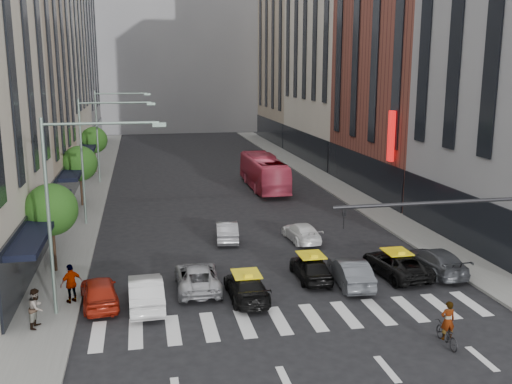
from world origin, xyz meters
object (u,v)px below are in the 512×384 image
car_white_front (146,292)px  bus (264,172)px  motorcycle (447,334)px  taxi_center (311,267)px  streetlamp_far (107,124)px  car_red (99,292)px  pedestrian_far (71,283)px  pedestrian_near (36,308)px  taxi_left (246,287)px  streetlamp_near (69,191)px  streetlamp_mid (95,145)px

car_white_front → bus: size_ratio=0.41×
motorcycle → taxi_center: bearing=-65.3°
streetlamp_far → bus: size_ratio=0.80×
car_red → motorcycle: 15.96m
pedestrian_far → pedestrian_near: bearing=29.1°
taxi_left → taxi_center: bearing=-153.5°
taxi_center → streetlamp_far: bearing=-67.6°
pedestrian_near → pedestrian_far: pedestrian_far is taller
car_white_front → bus: (11.43, 25.95, 0.82)m
taxi_left → pedestrian_far: bearing=-6.6°
car_red → taxi_center: car_red is taller
streetlamp_far → pedestrian_far: (-0.36, -30.80, -4.79)m
streetlamp_near → car_white_front: size_ratio=1.97×
streetlamp_near → taxi_center: (11.94, 2.20, -5.22)m
streetlamp_mid → pedestrian_far: 15.56m
pedestrian_near → pedestrian_far: bearing=-13.2°
bus → motorcycle: (0.68, -32.40, -1.10)m
taxi_center → pedestrian_near: bearing=15.2°
streetlamp_near → streetlamp_mid: same height
pedestrian_far → motorcycle: bearing=119.1°
streetlamp_near → motorcycle: (15.25, -6.17, -5.43)m
bus → pedestrian_far: 29.15m
car_white_front → taxi_center: bearing=-169.5°
streetlamp_near → pedestrian_near: streetlamp_near is taller
streetlamp_near → pedestrian_near: bearing=-139.5°
streetlamp_near → taxi_left: (8.03, 0.24, -5.26)m
car_red → taxi_center: (11.01, 1.31, -0.02)m
streetlamp_mid → motorcycle: size_ratio=4.95×
motorcycle → pedestrian_near: (-16.80, 4.84, 0.55)m
streetlamp_near → pedestrian_far: 4.95m
streetlamp_near → motorcycle: bearing=-22.0°
car_red → motorcycle: car_red is taller
streetlamp_far → car_red: (0.94, -31.11, -5.20)m
taxi_center → pedestrian_near: (-13.49, -3.53, 0.35)m
streetlamp_near → streetlamp_mid: (0.00, 16.00, 0.00)m
motorcycle → streetlamp_mid: bearing=-52.4°
streetlamp_near → streetlamp_far: (0.00, 32.00, 0.00)m
streetlamp_mid → streetlamp_far: same height
pedestrian_near → motorcycle: bearing=-93.9°
bus → car_red: bearing=61.9°
streetlamp_mid → pedestrian_near: bearing=-95.1°
car_white_front → pedestrian_near: bearing=17.2°
motorcycle → car_white_front: bearing=-24.9°
streetlamp_mid → taxi_center: size_ratio=2.25×
taxi_left → pedestrian_near: 9.72m
car_red → taxi_left: bearing=166.9°
motorcycle → pedestrian_near: pedestrian_near is taller
streetlamp_mid → streetlamp_far: bearing=90.0°
streetlamp_mid → car_white_front: 16.83m
car_red → pedestrian_near: bearing=33.8°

